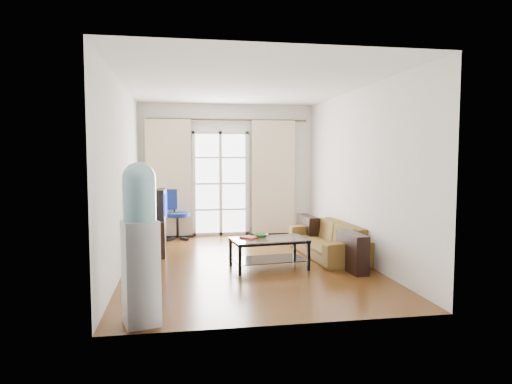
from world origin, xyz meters
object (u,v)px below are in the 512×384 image
sofa (327,239)px  coffee_table (269,249)px  task_chair (177,224)px  tv_stand (149,237)px  crt_tv (149,204)px  water_cooler (140,240)px

sofa → coffee_table: sofa is taller
coffee_table → task_chair: (-1.33, 2.65, 0.01)m
tv_stand → task_chair: 1.48m
coffee_table → sofa: bearing=29.8°
crt_tv → task_chair: crt_tv is taller
water_cooler → task_chair: bearing=70.3°
coffee_table → tv_stand: tv_stand is taller
tv_stand → crt_tv: crt_tv is taller
coffee_table → task_chair: task_chair is taller
sofa → tv_stand: size_ratio=2.42×
crt_tv → water_cooler: 3.28m
sofa → task_chair: size_ratio=1.98×
coffee_table → task_chair: 2.97m
task_chair → water_cooler: (-0.33, -4.63, 0.54)m
water_cooler → coffee_table: bearing=34.4°
coffee_table → water_cooler: water_cooler is taller
tv_stand → water_cooler: bearing=-87.7°
tv_stand → crt_tv: 0.55m
task_chair → tv_stand: bearing=-124.6°
crt_tv → water_cooler: bearing=-84.6°
sofa → crt_tv: crt_tv is taller
sofa → tv_stand: (-2.89, 0.62, 0.02)m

